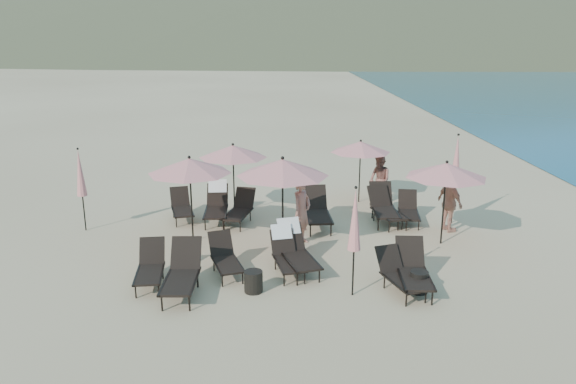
{
  "coord_description": "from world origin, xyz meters",
  "views": [
    {
      "loc": [
        -1.1,
        -11.82,
        5.43
      ],
      "look_at": [
        -0.7,
        3.5,
        1.1
      ],
      "focal_mm": 35.0,
      "sensor_mm": 36.0,
      "label": 1
    }
  ],
  "objects_px": {
    "beachgoer_a": "(301,211)",
    "beachgoer_c": "(450,203)",
    "lounger_8": "(240,209)",
    "umbrella_closed_1": "(456,161)",
    "umbrella_closed_0": "(355,220)",
    "lounger_9": "(317,210)",
    "beachgoer_b": "(380,180)",
    "lounger_11": "(386,208)",
    "lounger_12": "(409,210)",
    "lounger_1": "(182,272)",
    "lounger_5": "(413,269)",
    "umbrella_open_0": "(190,166)",
    "lounger_6": "(182,206)",
    "lounger_0": "(150,266)",
    "side_table_0": "(253,282)",
    "side_table_1": "(419,282)",
    "umbrella_closed_2": "(80,173)",
    "umbrella_open_3": "(233,151)",
    "lounger_7": "(217,203)",
    "umbrella_open_2": "(446,170)",
    "lounger_10": "(384,206)",
    "lounger_13": "(225,257)",
    "umbrella_open_1": "(283,168)",
    "lounger_2": "(286,253)",
    "lounger_3": "(296,249)",
    "lounger_4": "(399,274)"
  },
  "relations": [
    {
      "from": "lounger_2",
      "to": "umbrella_open_0",
      "type": "height_order",
      "value": "umbrella_open_0"
    },
    {
      "from": "lounger_0",
      "to": "lounger_7",
      "type": "bearing_deg",
      "value": 71.16
    },
    {
      "from": "beachgoer_b",
      "to": "side_table_1",
      "type": "bearing_deg",
      "value": -27.39
    },
    {
      "from": "lounger_9",
      "to": "umbrella_closed_2",
      "type": "distance_m",
      "value": 6.77
    },
    {
      "from": "umbrella_open_3",
      "to": "umbrella_closed_0",
      "type": "relative_size",
      "value": 0.92
    },
    {
      "from": "lounger_2",
      "to": "umbrella_closed_0",
      "type": "xyz_separation_m",
      "value": [
        1.4,
        -1.31,
        1.23
      ]
    },
    {
      "from": "lounger_1",
      "to": "lounger_8",
      "type": "height_order",
      "value": "lounger_1"
    },
    {
      "from": "beachgoer_b",
      "to": "lounger_11",
      "type": "bearing_deg",
      "value": -28.69
    },
    {
      "from": "lounger_9",
      "to": "lounger_12",
      "type": "height_order",
      "value": "lounger_9"
    },
    {
      "from": "lounger_3",
      "to": "umbrella_closed_2",
      "type": "height_order",
      "value": "umbrella_closed_2"
    },
    {
      "from": "lounger_13",
      "to": "beachgoer_a",
      "type": "relative_size",
      "value": 0.88
    },
    {
      "from": "umbrella_open_3",
      "to": "umbrella_closed_2",
      "type": "height_order",
      "value": "umbrella_closed_2"
    },
    {
      "from": "lounger_3",
      "to": "umbrella_closed_0",
      "type": "bearing_deg",
      "value": -66.75
    },
    {
      "from": "umbrella_open_1",
      "to": "lounger_9",
      "type": "bearing_deg",
      "value": 61.57
    },
    {
      "from": "lounger_9",
      "to": "umbrella_closed_2",
      "type": "xyz_separation_m",
      "value": [
        -6.66,
        -0.17,
        1.19
      ]
    },
    {
      "from": "lounger_2",
      "to": "umbrella_closed_1",
      "type": "relative_size",
      "value": 0.61
    },
    {
      "from": "lounger_0",
      "to": "umbrella_open_3",
      "type": "relative_size",
      "value": 0.7
    },
    {
      "from": "side_table_1",
      "to": "umbrella_closed_2",
      "type": "bearing_deg",
      "value": 153.66
    },
    {
      "from": "lounger_10",
      "to": "umbrella_closed_0",
      "type": "relative_size",
      "value": 0.75
    },
    {
      "from": "umbrella_closed_1",
      "to": "side_table_1",
      "type": "height_order",
      "value": "umbrella_closed_1"
    },
    {
      "from": "lounger_5",
      "to": "umbrella_open_0",
      "type": "distance_m",
      "value": 6.31
    },
    {
      "from": "umbrella_closed_0",
      "to": "lounger_8",
      "type": "bearing_deg",
      "value": 119.03
    },
    {
      "from": "lounger_10",
      "to": "lounger_13",
      "type": "xyz_separation_m",
      "value": [
        -4.42,
        -3.71,
        -0.09
      ]
    },
    {
      "from": "lounger_4",
      "to": "umbrella_open_2",
      "type": "xyz_separation_m",
      "value": [
        1.76,
        2.85,
        1.62
      ]
    },
    {
      "from": "umbrella_closed_2",
      "to": "side_table_1",
      "type": "bearing_deg",
      "value": -26.34
    },
    {
      "from": "lounger_7",
      "to": "umbrella_open_0",
      "type": "xyz_separation_m",
      "value": [
        -0.48,
        -1.78,
        1.57
      ]
    },
    {
      "from": "lounger_5",
      "to": "lounger_9",
      "type": "xyz_separation_m",
      "value": [
        -1.8,
        4.2,
        0.04
      ]
    },
    {
      "from": "lounger_11",
      "to": "lounger_9",
      "type": "bearing_deg",
      "value": 173.25
    },
    {
      "from": "lounger_2",
      "to": "lounger_7",
      "type": "distance_m",
      "value": 4.34
    },
    {
      "from": "lounger_7",
      "to": "umbrella_open_2",
      "type": "height_order",
      "value": "umbrella_open_2"
    },
    {
      "from": "lounger_11",
      "to": "side_table_1",
      "type": "xyz_separation_m",
      "value": [
        -0.19,
        -4.66,
        -0.22
      ]
    },
    {
      "from": "beachgoer_a",
      "to": "beachgoer_c",
      "type": "distance_m",
      "value": 4.32
    },
    {
      "from": "lounger_5",
      "to": "beachgoer_b",
      "type": "relative_size",
      "value": 1.06
    },
    {
      "from": "lounger_6",
      "to": "beachgoer_a",
      "type": "height_order",
      "value": "beachgoer_a"
    },
    {
      "from": "umbrella_closed_0",
      "to": "beachgoer_c",
      "type": "height_order",
      "value": "umbrella_closed_0"
    },
    {
      "from": "lounger_1",
      "to": "lounger_5",
      "type": "bearing_deg",
      "value": 2.15
    },
    {
      "from": "lounger_9",
      "to": "beachgoer_b",
      "type": "bearing_deg",
      "value": 42.26
    },
    {
      "from": "umbrella_open_1",
      "to": "lounger_11",
      "type": "bearing_deg",
      "value": 34.92
    },
    {
      "from": "umbrella_closed_1",
      "to": "beachgoer_c",
      "type": "relative_size",
      "value": 1.6
    },
    {
      "from": "lounger_8",
      "to": "lounger_12",
      "type": "height_order",
      "value": "lounger_8"
    },
    {
      "from": "lounger_6",
      "to": "lounger_0",
      "type": "bearing_deg",
      "value": -104.57
    },
    {
      "from": "lounger_5",
      "to": "lounger_6",
      "type": "height_order",
      "value": "lounger_5"
    },
    {
      "from": "umbrella_closed_2",
      "to": "beachgoer_b",
      "type": "relative_size",
      "value": 1.48
    },
    {
      "from": "lounger_8",
      "to": "lounger_11",
      "type": "xyz_separation_m",
      "value": [
        4.35,
        -0.11,
        0.03
      ]
    },
    {
      "from": "umbrella_open_0",
      "to": "lounger_6",
      "type": "bearing_deg",
      "value": 107.36
    },
    {
      "from": "umbrella_closed_2",
      "to": "lounger_6",
      "type": "bearing_deg",
      "value": 19.48
    },
    {
      "from": "lounger_1",
      "to": "lounger_6",
      "type": "distance_m",
      "value": 5.11
    },
    {
      "from": "lounger_0",
      "to": "side_table_0",
      "type": "xyz_separation_m",
      "value": [
        2.33,
        -0.49,
        -0.17
      ]
    },
    {
      "from": "lounger_8",
      "to": "umbrella_closed_1",
      "type": "bearing_deg",
      "value": 13.18
    },
    {
      "from": "lounger_5",
      "to": "lounger_11",
      "type": "distance_m",
      "value": 4.47
    }
  ]
}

